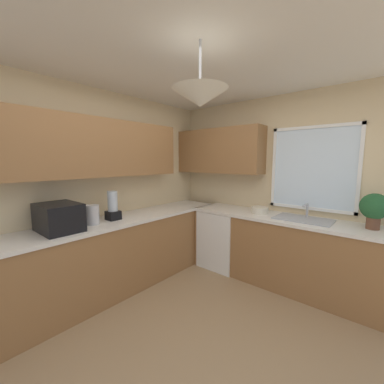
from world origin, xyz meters
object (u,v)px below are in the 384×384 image
dishwasher (223,238)px  potted_plant (375,208)px  sink_assembly (303,219)px  kettle (93,215)px  microwave (59,217)px  blender_appliance (113,207)px  bowl (260,210)px

dishwasher → potted_plant: bearing=2.5°
potted_plant → sink_assembly: bearing=-176.3°
kettle → potted_plant: (2.48, 1.85, 0.12)m
microwave → kettle: size_ratio=2.13×
microwave → sink_assembly: bearing=50.1°
dishwasher → kettle: bearing=-109.8°
dishwasher → blender_appliance: 1.76m
kettle → bowl: (1.22, 1.80, -0.07)m
blender_appliance → sink_assembly: bearing=40.3°
blender_appliance → potted_plant: bearing=32.3°
sink_assembly → potted_plant: 0.73m
microwave → kettle: 0.36m
bowl → blender_appliance: size_ratio=0.65×
microwave → bowl: 2.49m
potted_plant → bowl: 1.28m
potted_plant → blender_appliance: size_ratio=1.08×
sink_assembly → potted_plant: size_ratio=1.70×
microwave → sink_assembly: (1.81, 2.16, -0.13)m
sink_assembly → blender_appliance: 2.38m
kettle → blender_appliance: size_ratio=0.63×
dishwasher → kettle: (-0.64, -1.77, 0.59)m
microwave → sink_assembly: 2.83m
dishwasher → microwave: microwave is taller
microwave → bowl: bearing=60.2°
sink_assembly → microwave: bearing=-129.9°
microwave → kettle: microwave is taller
dishwasher → blender_appliance: blender_appliance is taller
bowl → sink_assembly: bearing=0.6°
potted_plant → bowl: (-1.27, -0.05, -0.19)m
dishwasher → bowl: 0.78m
dishwasher → sink_assembly: (1.15, 0.04, 0.49)m
kettle → sink_assembly: kettle is taller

